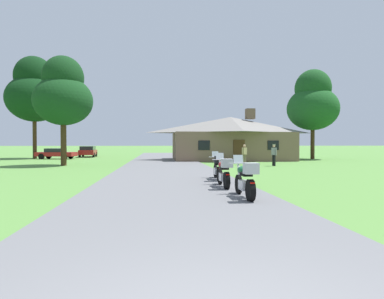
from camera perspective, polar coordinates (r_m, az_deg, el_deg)
ground_plane at (r=22.67m, az=-4.55°, el=-3.37°), size 500.00×500.00×0.00m
asphalt_driveway at (r=20.68m, az=-4.42°, el=-3.71°), size 6.40×80.00×0.06m
motorcycle_green_nearest_to_camera at (r=10.27m, az=9.26°, el=-5.23°), size 0.66×2.08×1.30m
motorcycle_red_second_in_row at (r=12.71m, az=5.56°, el=-4.02°), size 0.66×2.08×1.30m
motorcycle_black_farthest_in_row at (r=15.36m, az=4.46°, el=-3.15°), size 0.66×2.08×1.30m
stone_lodge at (r=35.12m, az=6.68°, el=2.02°), size 12.68×7.98×5.47m
bystander_tan_shirt_near_lodge at (r=27.14m, az=9.09°, el=-0.69°), size 0.49×0.37×1.67m
bystander_gray_shirt_beside_signpost at (r=26.23m, az=14.05°, el=-0.73°), size 0.34×0.52×1.69m
tree_left_far at (r=42.68m, az=-25.72°, el=8.97°), size 6.29×6.29×11.84m
tree_right_of_lodge at (r=39.51m, az=20.25°, el=7.63°), size 5.66×5.66×10.04m
tree_left_near at (r=28.13m, az=-21.47°, el=8.95°), size 4.55×4.55×8.65m
parked_red_suv_far_left at (r=44.75m, az=-17.60°, el=-0.26°), size 2.18×4.73×1.40m
parked_red_sedan_far_left at (r=40.19m, az=-22.53°, el=-0.62°), size 4.42×2.41×1.20m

